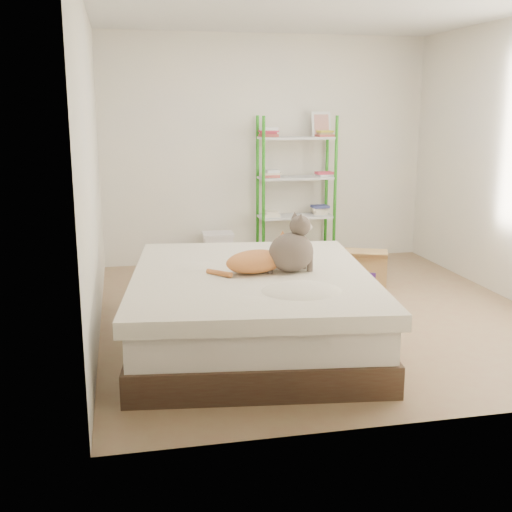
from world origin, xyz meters
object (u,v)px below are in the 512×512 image
object	(u,v)px
grey_cat	(291,244)
shelf_unit	(297,190)
bed	(251,308)
orange_cat	(255,259)
white_bin	(218,250)
cardboard_box	(360,270)

from	to	relation	value
grey_cat	shelf_unit	world-z (taller)	shelf_unit
bed	grey_cat	size ratio (longest dim) A/B	5.59
orange_cat	grey_cat	size ratio (longest dim) A/B	1.27
bed	shelf_unit	distance (m)	2.78
bed	grey_cat	bearing A→B (deg)	-1.87
bed	white_bin	size ratio (longest dim) A/B	6.11
orange_cat	cardboard_box	xyz separation A→B (m)	(1.37, 1.33, -0.49)
bed	shelf_unit	size ratio (longest dim) A/B	1.40
shelf_unit	cardboard_box	xyz separation A→B (m)	(0.34, -1.20, -0.67)
bed	orange_cat	bearing A→B (deg)	-41.24
orange_cat	cardboard_box	bearing A→B (deg)	30.42
bed	white_bin	world-z (taller)	bed
bed	orange_cat	world-z (taller)	orange_cat
bed	orange_cat	size ratio (longest dim) A/B	4.38
grey_cat	white_bin	xyz separation A→B (m)	(-0.18, 2.53, -0.58)
orange_cat	white_bin	world-z (taller)	orange_cat
bed	cardboard_box	size ratio (longest dim) A/B	3.66
orange_cat	shelf_unit	bearing A→B (deg)	54.22
bed	grey_cat	distance (m)	0.58
cardboard_box	white_bin	xyz separation A→B (m)	(-1.27, 1.17, 0.02)
grey_cat	shelf_unit	xyz separation A→B (m)	(0.75, 2.56, 0.07)
grey_cat	white_bin	distance (m)	2.60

